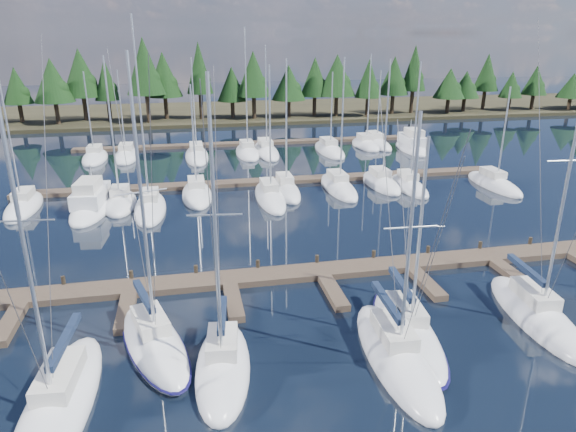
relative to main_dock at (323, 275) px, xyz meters
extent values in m
plane|color=black|center=(0.00, 12.64, -0.20)|extent=(260.00, 260.00, 0.00)
cube|color=#2E2A19|center=(0.00, 72.64, 0.10)|extent=(220.00, 30.00, 0.60)
cube|color=#493A2D|center=(0.00, 0.64, 0.00)|extent=(44.00, 2.00, 0.40)
cube|color=#493A2D|center=(-18.00, -2.36, 0.00)|extent=(0.90, 4.00, 0.40)
cube|color=#493A2D|center=(-12.00, -2.36, 0.00)|extent=(0.90, 4.00, 0.40)
cube|color=#493A2D|center=(-6.00, -2.36, 0.00)|extent=(0.90, 4.00, 0.40)
cube|color=#493A2D|center=(0.00, -2.36, 0.00)|extent=(0.90, 4.00, 0.40)
cube|color=#493A2D|center=(6.00, -2.36, 0.00)|extent=(0.90, 4.00, 0.40)
cube|color=#493A2D|center=(12.00, -2.36, 0.00)|extent=(0.90, 4.00, 0.40)
cylinder|color=black|center=(-16.00, 1.64, 0.25)|extent=(0.26, 0.26, 0.90)
cylinder|color=black|center=(-12.00, 1.64, 0.25)|extent=(0.26, 0.26, 0.90)
cylinder|color=black|center=(-8.00, 1.64, 0.25)|extent=(0.26, 0.26, 0.90)
cylinder|color=black|center=(-4.00, 1.64, 0.25)|extent=(0.26, 0.26, 0.90)
cylinder|color=black|center=(0.00, 1.64, 0.25)|extent=(0.26, 0.26, 0.90)
cylinder|color=black|center=(4.00, 1.64, 0.25)|extent=(0.26, 0.26, 0.90)
cylinder|color=black|center=(8.00, 1.64, 0.25)|extent=(0.26, 0.26, 0.90)
cylinder|color=black|center=(12.00, 1.64, 0.25)|extent=(0.26, 0.26, 0.90)
cylinder|color=black|center=(16.00, 1.64, 0.25)|extent=(0.26, 0.26, 0.90)
cube|color=#493A2D|center=(0.00, 22.64, 0.00)|extent=(50.00, 1.80, 0.40)
cube|color=#493A2D|center=(0.00, 42.64, 0.00)|extent=(46.00, 1.80, 0.40)
ellipsoid|color=silver|center=(-14.00, -9.65, -0.05)|extent=(3.46, 10.30, 1.90)
cube|color=beige|center=(-13.96, -9.14, 1.15)|extent=(1.71, 3.34, 0.70)
cylinder|color=silver|center=(-14.04, -10.15, 7.72)|extent=(0.17, 0.17, 13.85)
cylinder|color=silver|center=(-13.86, -7.93, 1.90)|extent=(0.48, 4.45, 0.12)
cube|color=#121C32|center=(-13.86, -7.93, 2.05)|extent=(0.69, 4.26, 0.30)
cylinder|color=silver|center=(-14.04, -10.15, 8.42)|extent=(2.38, 0.26, 0.07)
cylinder|color=#3F3F44|center=(-13.82, -7.48, 7.57)|extent=(0.46, 5.37, 14.17)
ellipsoid|color=silver|center=(-10.30, -5.83, -0.05)|extent=(4.85, 8.73, 1.90)
cube|color=beige|center=(-10.42, -5.43, 1.15)|extent=(2.11, 2.96, 0.70)
cylinder|color=silver|center=(-10.18, -6.23, 7.41)|extent=(0.20, 0.20, 13.23)
cylinder|color=silver|center=(-10.71, -4.47, 1.90)|extent=(1.17, 3.55, 0.12)
cube|color=#121C32|center=(-10.71, -4.47, 2.05)|extent=(1.34, 3.46, 0.30)
cylinder|color=silver|center=(-10.18, -6.23, 8.07)|extent=(2.22, 0.73, 0.07)
cylinder|color=#3F3F44|center=(-9.66, -7.95, 7.26)|extent=(1.07, 3.47, 13.54)
cylinder|color=#3F3F44|center=(-10.82, -4.11, 7.26)|extent=(1.31, 4.27, 13.54)
ellipsoid|color=#0F0C3C|center=(-10.30, -5.83, 0.02)|extent=(5.04, 9.08, 0.18)
ellipsoid|color=silver|center=(-7.09, -8.41, -0.05)|extent=(3.42, 7.92, 1.90)
cube|color=beige|center=(-7.05, -8.03, 1.15)|extent=(1.67, 2.60, 0.70)
cylinder|color=silver|center=(-7.14, -8.80, 7.07)|extent=(0.18, 0.18, 12.54)
cylinder|color=silver|center=(-6.94, -7.12, 1.90)|extent=(0.52, 3.37, 0.12)
cube|color=#121C32|center=(-6.94, -7.12, 2.05)|extent=(0.73, 3.24, 0.30)
cylinder|color=silver|center=(-7.14, -8.80, 7.69)|extent=(2.26, 0.34, 0.07)
cylinder|color=#3F3F44|center=(-7.34, -10.43, 6.92)|extent=(0.43, 3.31, 12.85)
cylinder|color=#3F3F44|center=(-6.90, -6.77, 6.92)|extent=(0.52, 4.07, 12.85)
ellipsoid|color=silver|center=(1.15, -9.11, -0.05)|extent=(3.13, 9.67, 1.90)
cube|color=beige|center=(1.17, -8.64, 1.15)|extent=(1.62, 3.12, 0.70)
cylinder|color=silver|center=(1.13, -9.59, 6.28)|extent=(0.17, 0.17, 10.96)
cylinder|color=silver|center=(1.23, -7.49, 1.90)|extent=(0.32, 4.21, 0.12)
cube|color=#121C32|center=(1.23, -7.49, 2.05)|extent=(0.54, 4.03, 0.30)
cylinder|color=silver|center=(1.13, -9.59, 6.83)|extent=(2.41, 0.18, 0.07)
cylinder|color=#3F3F44|center=(1.03, -11.65, 6.13)|extent=(0.22, 4.14, 11.27)
cylinder|color=#3F3F44|center=(1.25, -7.06, 6.13)|extent=(0.27, 5.09, 11.28)
ellipsoid|color=silver|center=(2.53, -7.35, -0.05)|extent=(3.61, 9.25, 1.90)
cube|color=beige|center=(2.58, -6.90, 1.15)|extent=(1.76, 3.02, 0.70)
cylinder|color=silver|center=(2.48, -7.80, 5.58)|extent=(0.18, 0.18, 9.57)
cylinder|color=silver|center=(2.70, -5.83, 1.90)|extent=(0.55, 3.95, 0.12)
cube|color=#121C32|center=(2.70, -5.83, 2.05)|extent=(0.76, 3.80, 0.30)
cylinder|color=silver|center=(2.48, -7.80, 6.06)|extent=(2.38, 0.33, 0.07)
cylinder|color=#3F3F44|center=(2.27, -9.72, 5.43)|extent=(0.45, 3.88, 9.88)
cylinder|color=#3F3F44|center=(2.74, -5.42, 5.43)|extent=(0.55, 4.78, 9.88)
ellipsoid|color=#0F0C3C|center=(2.53, -7.35, 0.02)|extent=(3.76, 9.62, 0.18)
ellipsoid|color=silver|center=(10.19, -7.14, -0.05)|extent=(3.65, 9.50, 1.90)
cube|color=beige|center=(10.25, -6.68, 1.15)|extent=(1.77, 3.11, 0.70)
cylinder|color=silver|center=(10.14, -7.60, 8.12)|extent=(0.18, 0.18, 14.66)
cylinder|color=silver|center=(10.37, -5.57, 1.90)|extent=(0.57, 4.06, 0.12)
cube|color=#121C32|center=(10.37, -5.57, 2.05)|extent=(0.78, 3.91, 0.30)
cylinder|color=silver|center=(10.14, -7.60, 8.86)|extent=(2.36, 0.33, 0.07)
cylinder|color=#3F3F44|center=(10.42, -5.16, 7.97)|extent=(0.58, 4.91, 14.96)
ellipsoid|color=silver|center=(-22.69, 18.55, -0.05)|extent=(2.60, 8.31, 1.90)
cube|color=beige|center=(-22.69, 18.97, 1.15)|extent=(1.43, 2.66, 0.70)
cylinder|color=silver|center=(-22.69, 18.14, 7.02)|extent=(0.16, 0.16, 12.44)
ellipsoid|color=silver|center=(-14.30, 17.88, -0.05)|extent=(2.77, 7.31, 1.90)
cube|color=beige|center=(-14.30, 18.24, 1.15)|extent=(1.52, 2.34, 0.70)
cylinder|color=silver|center=(-14.30, 17.51, 6.87)|extent=(0.16, 0.16, 12.15)
ellipsoid|color=silver|center=(-11.59, 15.92, -0.05)|extent=(2.76, 9.13, 1.90)
cube|color=beige|center=(-11.59, 16.38, 1.15)|extent=(1.52, 2.92, 0.70)
cylinder|color=silver|center=(-11.59, 15.47, 8.45)|extent=(0.16, 0.16, 15.31)
ellipsoid|color=silver|center=(-7.39, 19.29, -0.05)|extent=(2.82, 8.71, 1.90)
cube|color=beige|center=(-7.39, 19.72, 1.15)|extent=(1.55, 2.79, 0.70)
cylinder|color=silver|center=(-7.39, 18.85, 5.61)|extent=(0.16, 0.16, 9.62)
ellipsoid|color=silver|center=(-0.65, 16.96, -0.05)|extent=(2.52, 9.63, 1.90)
cube|color=beige|center=(-0.65, 17.44, 1.15)|extent=(1.38, 3.08, 0.70)
cylinder|color=silver|center=(-0.65, 16.48, 6.47)|extent=(0.16, 0.16, 11.35)
ellipsoid|color=silver|center=(1.27, 19.02, -0.05)|extent=(2.46, 8.37, 1.90)
cube|color=beige|center=(1.27, 19.44, 1.15)|extent=(1.35, 2.68, 0.70)
cylinder|color=silver|center=(1.27, 18.60, 6.68)|extent=(0.16, 0.16, 11.77)
ellipsoid|color=silver|center=(6.69, 18.94, -0.05)|extent=(2.69, 9.43, 1.90)
cube|color=beige|center=(6.69, 19.42, 1.15)|extent=(1.48, 3.02, 0.70)
cylinder|color=silver|center=(6.69, 18.47, 6.72)|extent=(0.16, 0.16, 11.84)
ellipsoid|color=silver|center=(11.44, 19.51, -0.05)|extent=(2.81, 8.14, 1.90)
cube|color=beige|center=(11.44, 19.91, 1.15)|extent=(1.55, 2.60, 0.70)
cylinder|color=silver|center=(11.44, 19.10, 6.60)|extent=(0.16, 0.16, 11.61)
ellipsoid|color=silver|center=(13.75, 17.80, -0.05)|extent=(2.43, 7.77, 1.90)
cube|color=beige|center=(13.75, 18.19, 1.15)|extent=(1.34, 2.49, 0.70)
cylinder|color=silver|center=(13.75, 17.41, 6.50)|extent=(0.16, 0.16, 11.40)
ellipsoid|color=silver|center=(22.70, 16.86, -0.05)|extent=(2.60, 9.06, 1.90)
cube|color=beige|center=(22.70, 17.32, 1.15)|extent=(1.43, 2.90, 0.70)
cylinder|color=silver|center=(22.70, 16.41, 5.33)|extent=(0.16, 0.16, 9.06)
ellipsoid|color=silver|center=(-19.33, 37.35, -0.05)|extent=(2.89, 8.16, 1.90)
cube|color=beige|center=(-19.33, 37.76, 1.15)|extent=(1.59, 2.61, 0.70)
cylinder|color=silver|center=(-19.33, 36.95, 5.63)|extent=(0.16, 0.16, 9.66)
ellipsoid|color=silver|center=(-15.58, 37.69, -0.05)|extent=(2.92, 8.87, 1.90)
cube|color=beige|center=(-15.58, 38.13, 1.15)|extent=(1.61, 2.84, 0.70)
cylinder|color=silver|center=(-15.58, 37.24, 5.68)|extent=(0.16, 0.16, 9.77)
ellipsoid|color=silver|center=(-6.85, 36.05, -0.05)|extent=(2.89, 10.28, 1.90)
cube|color=beige|center=(-6.85, 36.56, 1.15)|extent=(1.59, 3.29, 0.70)
cylinder|color=silver|center=(-6.85, 35.53, 6.40)|extent=(0.16, 0.16, 11.20)
ellipsoid|color=silver|center=(-0.34, 36.57, -0.05)|extent=(2.88, 9.01, 1.90)
cube|color=beige|center=(-0.34, 37.02, 1.15)|extent=(1.58, 2.88, 0.70)
cylinder|color=silver|center=(-0.34, 36.12, 8.10)|extent=(0.16, 0.16, 14.60)
ellipsoid|color=silver|center=(2.19, 36.92, -0.05)|extent=(2.90, 10.76, 1.90)
cube|color=beige|center=(2.19, 37.45, 1.15)|extent=(1.59, 3.44, 0.70)
cylinder|color=silver|center=(2.19, 36.38, 7.07)|extent=(0.16, 0.16, 12.55)
ellipsoid|color=silver|center=(10.51, 35.90, -0.05)|extent=(2.99, 10.20, 1.90)
cube|color=beige|center=(10.51, 36.41, 1.15)|extent=(1.64, 3.26, 0.70)
cylinder|color=silver|center=(10.51, 35.39, 5.45)|extent=(0.16, 0.16, 9.31)
ellipsoid|color=silver|center=(16.34, 38.12, -0.05)|extent=(2.99, 7.78, 1.90)
cube|color=beige|center=(16.34, 38.51, 1.15)|extent=(1.64, 2.49, 0.70)
cylinder|color=silver|center=(16.34, 37.73, 6.46)|extent=(0.16, 0.16, 11.33)
ellipsoid|color=silver|center=(18.17, 39.12, -0.05)|extent=(2.75, 10.26, 1.90)
cube|color=beige|center=(18.17, 39.64, 1.15)|extent=(1.51, 3.28, 0.70)
cylinder|color=silver|center=(18.17, 38.61, 5.40)|extent=(0.16, 0.16, 9.21)
ellipsoid|color=silver|center=(-16.63, 17.11, -0.10)|extent=(4.05, 9.77, 1.90)
cube|color=silver|center=(-16.63, 17.11, 1.17)|extent=(2.86, 5.43, 1.27)
cube|color=beige|center=(-16.67, 16.64, 2.23)|extent=(2.05, 3.48, 0.95)
cylinder|color=silver|center=(-16.54, 18.06, 2.86)|extent=(0.09, 0.09, 1.69)
ellipsoid|color=silver|center=(21.75, 34.94, -0.10)|extent=(3.88, 9.75, 1.91)
cube|color=silver|center=(21.75, 34.94, 1.17)|extent=(2.77, 5.41, 1.27)
cube|color=beige|center=(21.72, 34.46, 2.23)|extent=(1.99, 3.46, 0.95)
cylinder|color=silver|center=(21.82, 35.89, 2.87)|extent=(0.09, 0.09, 1.70)
cylinder|color=black|center=(-35.15, 66.04, 1.94)|extent=(0.70, 0.70, 3.09)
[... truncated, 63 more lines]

